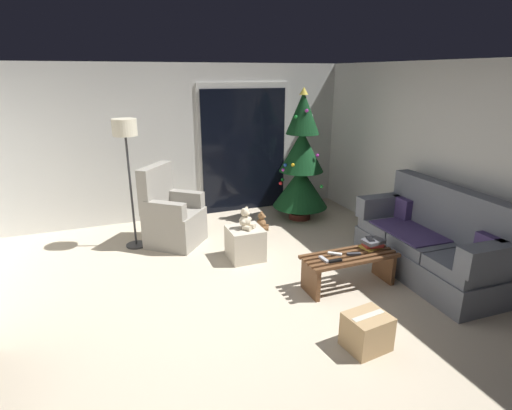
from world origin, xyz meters
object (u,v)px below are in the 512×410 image
remote_white (335,254)px  cell_phone (370,239)px  remote_black (335,261)px  teddy_bear_cream (246,220)px  christmas_tree (301,164)px  couch (431,244)px  armchair (171,217)px  remote_graphite (354,254)px  ottoman (245,243)px  remote_silver (324,259)px  teddy_bear_chestnut_by_tree (262,222)px  cardboard_box_taped_mid_floor (367,332)px  coffee_table (349,265)px  floor_lamp (126,140)px  book_stack (372,244)px

remote_white → cell_phone: cell_phone is taller
remote_black → teddy_bear_cream: 1.35m
christmas_tree → couch: bearing=-76.6°
teddy_bear_cream → armchair: bearing=133.4°
remote_graphite → ottoman: (-0.89, 1.14, -0.20)m
remote_white → christmas_tree: (0.68, 2.19, 0.53)m
remote_silver → teddy_bear_chestnut_by_tree: (0.09, 2.03, -0.29)m
teddy_bear_chestnut_by_tree → remote_graphite: bearing=-81.8°
cell_phone → christmas_tree: size_ratio=0.07×
remote_graphite → remote_black: 0.30m
remote_white → ottoman: size_ratio=0.35×
remote_silver → ottoman: (-0.51, 1.14, -0.20)m
cell_phone → remote_graphite: bearing=-145.1°
armchair → teddy_bear_chestnut_by_tree: (1.40, 0.04, -0.28)m
teddy_bear_chestnut_by_tree → cardboard_box_taped_mid_floor: cardboard_box_taped_mid_floor is taller
remote_black → christmas_tree: christmas_tree is taller
ottoman → teddy_bear_chestnut_by_tree: ottoman is taller
coffee_table → teddy_bear_cream: teddy_bear_cream is taller
remote_silver → teddy_bear_cream: teddy_bear_cream is taller
remote_black → armchair: (-1.41, 2.07, -0.01)m
cell_phone → floor_lamp: (-2.48, 1.99, 0.99)m
remote_graphite → floor_lamp: (-2.21, 2.08, 1.10)m
armchair → floor_lamp: bearing=170.0°
remote_graphite → cell_phone: size_ratio=1.08×
remote_white → armchair: (-1.50, 1.91, -0.01)m
remote_black → ottoman: size_ratio=0.35×
coffee_table → remote_white: 0.22m
remote_black → book_stack: size_ratio=0.60×
remote_black → floor_lamp: 3.09m
cell_phone → ottoman: (-1.17, 1.05, -0.30)m
remote_white → book_stack: bearing=129.2°
armchair → cardboard_box_taped_mid_floor: size_ratio=2.80×
remote_white → remote_silver: bearing=-26.6°
book_stack → cell_phone: size_ratio=1.82×
couch → remote_graphite: size_ratio=12.60×
coffee_table → cell_phone: cell_phone is taller
remote_graphite → teddy_bear_cream: bearing=-126.8°
armchair → coffee_table: bearing=-50.0°
ottoman → remote_graphite: bearing=-52.0°
christmas_tree → floor_lamp: christmas_tree is taller
floor_lamp → ottoman: 2.07m
coffee_table → ottoman: bearing=127.2°
remote_black → floor_lamp: (-1.92, 2.16, 1.10)m
teddy_bear_cream → teddy_bear_chestnut_by_tree: bearing=56.6°
coffee_table → cardboard_box_taped_mid_floor: size_ratio=2.72×
christmas_tree → armchair: (-2.18, -0.27, -0.54)m
remote_graphite → cardboard_box_taped_mid_floor: bearing=-12.1°
remote_white → cell_phone: size_ratio=1.08×
remote_silver → remote_graphite: 0.38m
christmas_tree → teddy_bear_cream: christmas_tree is taller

